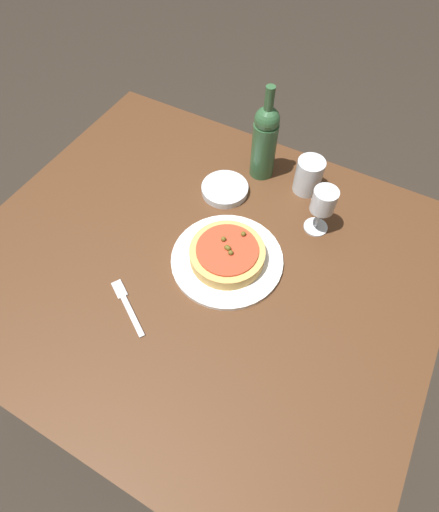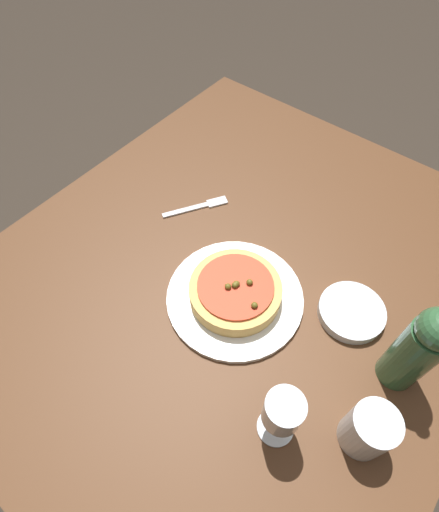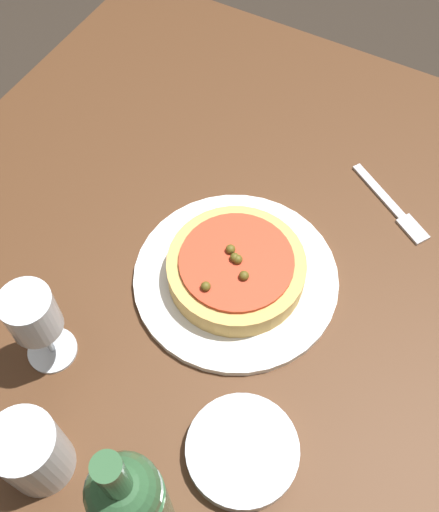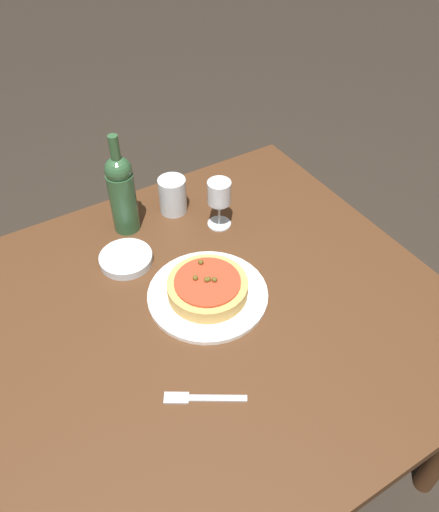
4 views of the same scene
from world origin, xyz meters
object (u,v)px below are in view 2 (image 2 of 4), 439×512
(dinner_plate, at_px, (235,297))
(side_bowl, at_px, (351,312))
(dining_table, at_px, (238,288))
(wine_bottle, at_px, (419,349))
(fork, at_px, (200,206))
(pizza, at_px, (235,291))
(water_cup, at_px, (368,430))
(wine_glass, at_px, (283,413))

(dinner_plate, distance_m, side_bowl, 0.25)
(dining_table, height_order, wine_bottle, wine_bottle)
(side_bowl, relative_size, fork, 0.89)
(dining_table, height_order, pizza, pizza)
(dinner_plate, relative_size, pizza, 1.51)
(dining_table, height_order, water_cup, water_cup)
(dining_table, xyz_separation_m, fork, (-0.09, -0.20, 0.08))
(pizza, height_order, fork, pizza)
(wine_bottle, relative_size, fork, 1.88)
(dining_table, height_order, fork, fork)
(side_bowl, bearing_deg, dinner_plate, -60.24)
(dinner_plate, xyz_separation_m, wine_glass, (0.17, 0.22, 0.10))
(dining_table, distance_m, pizza, 0.13)
(pizza, bearing_deg, wine_bottle, 100.02)
(pizza, relative_size, side_bowl, 1.41)
(side_bowl, bearing_deg, wine_glass, 0.66)
(wine_bottle, bearing_deg, side_bowl, -116.19)
(dining_table, relative_size, wine_glass, 8.32)
(wine_glass, relative_size, side_bowl, 1.05)
(pizza, distance_m, side_bowl, 0.25)
(dining_table, xyz_separation_m, water_cup, (0.15, 0.38, 0.13))
(pizza, distance_m, wine_glass, 0.29)
(dinner_plate, bearing_deg, fork, -123.71)
(wine_bottle, bearing_deg, fork, -99.44)
(pizza, distance_m, wine_bottle, 0.36)
(pizza, height_order, wine_glass, wine_glass)
(dining_table, relative_size, dinner_plate, 4.11)
(wine_bottle, relative_size, side_bowl, 2.11)
(water_cup, bearing_deg, pizza, -103.80)
(wine_glass, height_order, wine_bottle, wine_bottle)
(wine_glass, bearing_deg, fork, -125.40)
(pizza, relative_size, water_cup, 1.82)
(wine_glass, bearing_deg, side_bowl, -179.34)
(wine_glass, bearing_deg, water_cup, 122.89)
(wine_bottle, distance_m, fork, 0.60)
(water_cup, distance_m, fork, 0.63)
(pizza, bearing_deg, side_bowl, 119.78)
(water_cup, relative_size, side_bowl, 0.77)
(dining_table, xyz_separation_m, pizza, (0.06, 0.04, 0.11))
(water_cup, bearing_deg, fork, -112.61)
(dining_table, bearing_deg, wine_bottle, 89.51)
(dinner_plate, xyz_separation_m, side_bowl, (-0.12, 0.22, 0.01))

